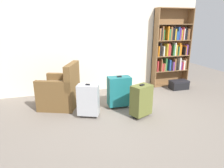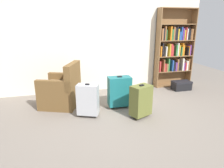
# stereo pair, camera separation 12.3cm
# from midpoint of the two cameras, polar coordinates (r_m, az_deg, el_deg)

# --- Properties ---
(ground_plane) EXTENTS (9.26, 9.26, 0.00)m
(ground_plane) POSITION_cam_midpoint_polar(r_m,az_deg,el_deg) (3.71, 3.53, -9.47)
(ground_plane) COLOR slate
(back_wall) EXTENTS (5.29, 0.10, 2.60)m
(back_wall) POSITION_cam_midpoint_polar(r_m,az_deg,el_deg) (5.00, -2.59, 12.94)
(back_wall) COLOR beige
(back_wall) RESTS_ON ground
(bookshelf) EXTENTS (1.01, 0.26, 2.01)m
(bookshelf) POSITION_cam_midpoint_polar(r_m,az_deg,el_deg) (5.61, 17.86, 9.58)
(bookshelf) COLOR brown
(bookshelf) RESTS_ON ground
(armchair) EXTENTS (0.91, 0.91, 0.90)m
(armchair) POSITION_cam_midpoint_polar(r_m,az_deg,el_deg) (4.22, -13.24, -1.93)
(armchair) COLOR brown
(armchair) RESTS_ON ground
(mug) EXTENTS (0.12, 0.08, 0.10)m
(mug) POSITION_cam_midpoint_polar(r_m,az_deg,el_deg) (4.36, -6.42, -4.72)
(mug) COLOR #1E7F4C
(mug) RESTS_ON ground
(storage_box) EXTENTS (0.47, 0.27, 0.23)m
(storage_box) POSITION_cam_midpoint_polar(r_m,az_deg,el_deg) (5.46, 19.74, -0.32)
(storage_box) COLOR black
(storage_box) RESTS_ON ground
(suitcase_silver) EXTENTS (0.43, 0.34, 0.63)m
(suitcase_silver) POSITION_cam_midpoint_polar(r_m,az_deg,el_deg) (3.64, -5.91, -4.45)
(suitcase_silver) COLOR #B7BABF
(suitcase_silver) RESTS_ON ground
(suitcase_teal) EXTENTS (0.46, 0.26, 0.66)m
(suitcase_teal) POSITION_cam_midpoint_polar(r_m,az_deg,el_deg) (4.02, 3.01, -2.06)
(suitcase_teal) COLOR #19666B
(suitcase_teal) RESTS_ON ground
(suitcase_olive) EXTENTS (0.43, 0.36, 0.62)m
(suitcase_olive) POSITION_cam_midpoint_polar(r_m,az_deg,el_deg) (3.64, 9.18, -4.65)
(suitcase_olive) COLOR brown
(suitcase_olive) RESTS_ON ground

